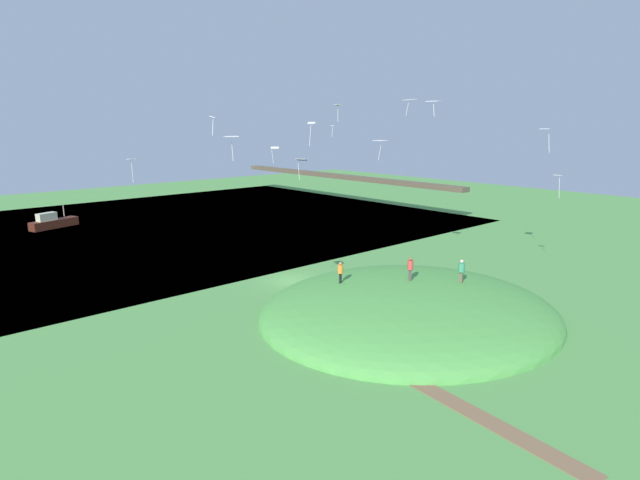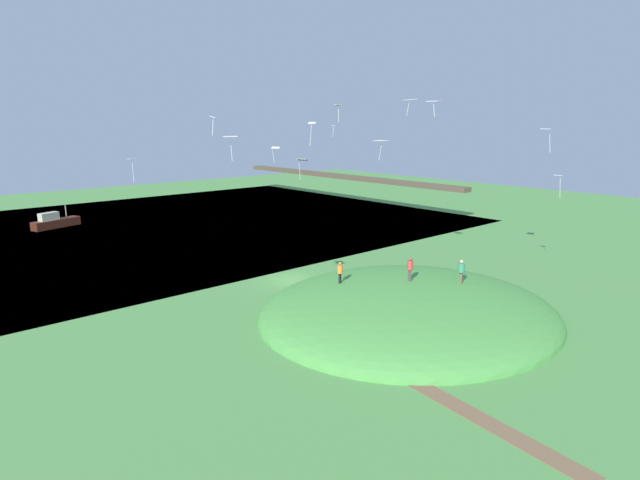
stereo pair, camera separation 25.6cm
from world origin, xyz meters
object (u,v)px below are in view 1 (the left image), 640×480
kite_0 (409,100)px  kite_3 (213,119)px  person_near_shore (340,270)px  kite_2 (275,149)px  kite_4 (380,141)px  kite_11 (433,102)px  boat_on_lake (53,222)px  kite_6 (333,126)px  kite_9 (311,125)px  kite_7 (546,130)px  kite_12 (231,137)px  person_on_hilltop (410,266)px  person_walking_path (461,269)px  kite_5 (131,162)px  kite_8 (558,178)px  kite_10 (338,107)px  kite_1 (301,161)px

kite_0 → kite_3: kite_0 is taller
person_near_shore → kite_2: bearing=52.6°
kite_4 → kite_11: bearing=-16.8°
boat_on_lake → kite_4: kite_4 is taller
kite_6 → kite_9: 6.81m
kite_3 → kite_7: (15.13, 22.78, -0.88)m
boat_on_lake → kite_12: kite_12 is taller
person_on_hilltop → kite_3: bearing=-133.9°
person_walking_path → kite_7: (-0.23, 11.71, 9.79)m
person_on_hilltop → kite_5: kite_5 is taller
kite_0 → kite_2: (-11.18, -6.99, -4.53)m
person_near_shore → kite_8: kite_8 is taller
person_near_shore → kite_9: (-10.95, 6.65, 10.34)m
kite_2 → kite_8: bearing=26.6°
person_near_shore → kite_6: size_ratio=1.38×
kite_8 → kite_11: kite_11 is taller
kite_2 → kite_9: (4.88, 0.65, 2.29)m
kite_6 → kite_10: 5.37m
boat_on_lake → kite_8: size_ratio=3.38×
person_walking_path → kite_0: bearing=139.8°
kite_2 → kite_12: (15.76, -14.87, 1.66)m
boat_on_lake → kite_1: size_ratio=2.85×
person_near_shore → kite_5: 20.79m
person_on_hilltop → kite_4: 14.78m
kite_2 → kite_11: (17.06, 2.64, 4.10)m
kite_2 → kite_4: (9.71, 4.86, 0.86)m
kite_2 → kite_12: size_ratio=1.10×
boat_on_lake → kite_3: size_ratio=4.35×
boat_on_lake → kite_1: 35.87m
kite_11 → kite_10: bearing=176.0°
kite_10 → kite_6: bearing=141.7°
kite_3 → kite_6: (-5.02, 17.24, -0.66)m
kite_4 → kite_10: size_ratio=1.14×
kite_4 → kite_8: bearing=26.6°
kite_5 → kite_10: bearing=66.6°
person_walking_path → kite_10: kite_10 is taller
person_near_shore → kite_2: kite_2 is taller
kite_3 → kite_11: size_ratio=1.19×
kite_5 → kite_11: kite_11 is taller
person_walking_path → kite_8: kite_8 is taller
kite_4 → kite_11: (7.35, -2.22, 3.24)m
kite_8 → kite_3: bearing=-126.9°
person_on_hilltop → kite_2: size_ratio=1.11×
kite_5 → kite_12: kite_12 is taller
kite_0 → boat_on_lake: bearing=-154.1°
kite_2 → kite_6: size_ratio=1.39×
person_on_hilltop → kite_10: size_ratio=1.10×
kite_1 → kite_8: size_ratio=1.18×
kite_3 → kite_5: size_ratio=0.70×
kite_7 → kite_8: bearing=-15.4°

